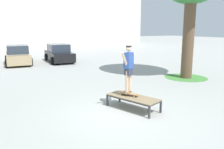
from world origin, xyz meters
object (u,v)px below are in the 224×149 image
at_px(skateboard, 128,93).
at_px(car_black, 59,54).
at_px(skater, 129,66).
at_px(skate_box, 133,98).
at_px(car_tan, 18,55).

bearing_deg(skateboard, car_black, 83.80).
bearing_deg(skater, car_black, 83.80).
bearing_deg(skate_box, skateboard, 107.95).
bearing_deg(car_tan, car_black, -5.98).
relative_size(skateboard, car_black, 0.19).
distance_m(skate_box, skateboard, 0.25).
relative_size(skateboard, skater, 0.47).
xyz_separation_m(skate_box, car_black, (1.32, 12.95, 0.28)).
distance_m(car_tan, car_black, 3.26).
xyz_separation_m(skate_box, skater, (-0.07, 0.21, 1.12)).
height_order(skate_box, skateboard, skateboard).
distance_m(skate_box, skater, 1.14).
distance_m(skate_box, car_tan, 13.43).
relative_size(car_tan, car_black, 1.01).
distance_m(skateboard, car_black, 12.82).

